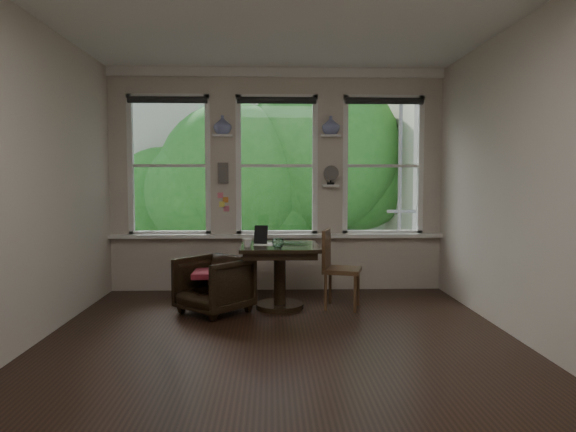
{
  "coord_description": "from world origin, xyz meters",
  "views": [
    {
      "loc": [
        -0.08,
        -4.77,
        1.5
      ],
      "look_at": [
        0.11,
        0.9,
        1.11
      ],
      "focal_mm": 32.0,
      "sensor_mm": 36.0,
      "label": 1
    }
  ],
  "objects_px": {
    "laptop": "(292,244)",
    "mug": "(247,243)",
    "side_chair_right": "(342,269)",
    "table": "(280,277)",
    "armchair_left": "(214,285)"
  },
  "relations": [
    {
      "from": "laptop",
      "to": "mug",
      "type": "xyz_separation_m",
      "value": [
        -0.51,
        -0.18,
        0.04
      ]
    },
    {
      "from": "side_chair_right",
      "to": "laptop",
      "type": "xyz_separation_m",
      "value": [
        -0.59,
        0.01,
        0.3
      ]
    },
    {
      "from": "laptop",
      "to": "mug",
      "type": "relative_size",
      "value": 2.98
    },
    {
      "from": "table",
      "to": "armchair_left",
      "type": "relative_size",
      "value": 1.28
    },
    {
      "from": "laptop",
      "to": "table",
      "type": "bearing_deg",
      "value": -152.91
    },
    {
      "from": "armchair_left",
      "to": "mug",
      "type": "relative_size",
      "value": 6.48
    },
    {
      "from": "table",
      "to": "armchair_left",
      "type": "bearing_deg",
      "value": -166.76
    },
    {
      "from": "table",
      "to": "laptop",
      "type": "bearing_deg",
      "value": 1.24
    },
    {
      "from": "table",
      "to": "side_chair_right",
      "type": "bearing_deg",
      "value": -0.44
    },
    {
      "from": "side_chair_right",
      "to": "mug",
      "type": "distance_m",
      "value": 1.17
    },
    {
      "from": "armchair_left",
      "to": "mug",
      "type": "distance_m",
      "value": 0.61
    },
    {
      "from": "table",
      "to": "mug",
      "type": "height_order",
      "value": "mug"
    },
    {
      "from": "table",
      "to": "side_chair_right",
      "type": "height_order",
      "value": "side_chair_right"
    },
    {
      "from": "laptop",
      "to": "mug",
      "type": "height_order",
      "value": "mug"
    },
    {
      "from": "table",
      "to": "laptop",
      "type": "xyz_separation_m",
      "value": [
        0.14,
        0.0,
        0.39
      ]
    }
  ]
}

